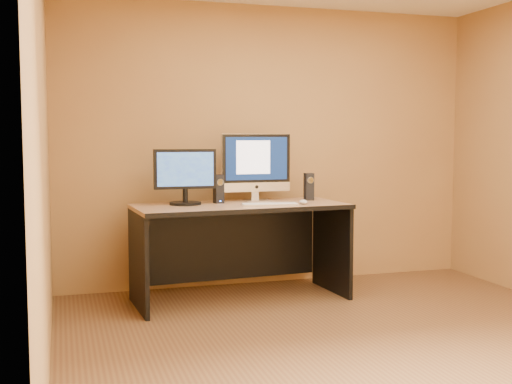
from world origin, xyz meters
TOP-DOWN VIEW (x-y plane):
  - floor at (0.00, 0.00)m, footprint 4.00×4.00m
  - walls at (0.00, 0.00)m, footprint 4.00×4.00m
  - desk at (-0.46, 1.41)m, footprint 1.82×0.90m
  - imac at (-0.25, 1.63)m, footprint 0.63×0.24m
  - second_monitor at (-0.92, 1.52)m, footprint 0.54×0.28m
  - speaker_left at (-0.62, 1.56)m, footprint 0.09×0.09m
  - speaker_right at (0.21, 1.56)m, footprint 0.08×0.08m
  - keyboard at (-0.26, 1.25)m, footprint 0.49×0.18m
  - mouse at (0.05, 1.27)m, footprint 0.07×0.12m
  - cable_a at (-0.18, 1.66)m, footprint 0.06×0.24m
  - cable_b at (-0.27, 1.73)m, footprint 0.05×0.20m

SIDE VIEW (x-z plane):
  - floor at x=0.00m, z-range 0.00..0.00m
  - desk at x=-0.46m, z-range 0.00..0.82m
  - cable_a at x=-0.18m, z-range 0.82..0.83m
  - cable_b at x=-0.27m, z-range 0.82..0.83m
  - keyboard at x=-0.26m, z-range 0.82..0.84m
  - mouse at x=0.05m, z-range 0.82..0.86m
  - speaker_left at x=-0.62m, z-range 0.82..1.06m
  - speaker_right at x=0.21m, z-range 0.82..1.06m
  - second_monitor at x=-0.92m, z-range 0.82..1.28m
  - imac at x=-0.25m, z-range 0.82..1.43m
  - walls at x=0.00m, z-range 0.00..2.60m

